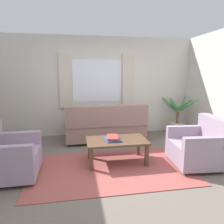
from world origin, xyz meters
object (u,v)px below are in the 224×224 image
object	(u,v)px
coffee_table	(117,143)
armchair_left	(7,156)
book_stack_on_table	(113,138)
armchair_right	(199,146)
couch	(106,126)
potted_plant	(178,116)

from	to	relation	value
coffee_table	armchair_left	bearing A→B (deg)	-171.90
coffee_table	book_stack_on_table	distance (m)	0.12
armchair_right	coffee_table	bearing A→B (deg)	-99.72
armchair_right	couch	bearing A→B (deg)	-133.79
couch	armchair_left	distance (m)	2.35
couch	armchair_left	world-z (taller)	couch
armchair_left	potted_plant	xyz separation A→B (m)	(3.80, 1.79, 0.15)
book_stack_on_table	potted_plant	distance (m)	2.57
couch	coffee_table	xyz separation A→B (m)	(0.02, -1.27, 0.01)
book_stack_on_table	potted_plant	size ratio (longest dim) A/B	0.28
coffee_table	book_stack_on_table	xyz separation A→B (m)	(-0.08, 0.01, 0.09)
armchair_right	coffee_table	xyz separation A→B (m)	(-1.43, 0.37, 0.03)
armchair_right	armchair_left	bearing A→B (deg)	-87.24
couch	armchair_left	bearing A→B (deg)	40.58
armchair_left	potted_plant	bearing A→B (deg)	-66.06
armchair_left	potted_plant	size ratio (longest dim) A/B	0.67
armchair_left	armchair_right	world-z (taller)	same
couch	potted_plant	distance (m)	2.04
couch	coffee_table	distance (m)	1.27
couch	book_stack_on_table	bearing A→B (deg)	87.60
couch	book_stack_on_table	xyz separation A→B (m)	(-0.05, -1.26, 0.10)
couch	coffee_table	size ratio (longest dim) A/B	1.73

